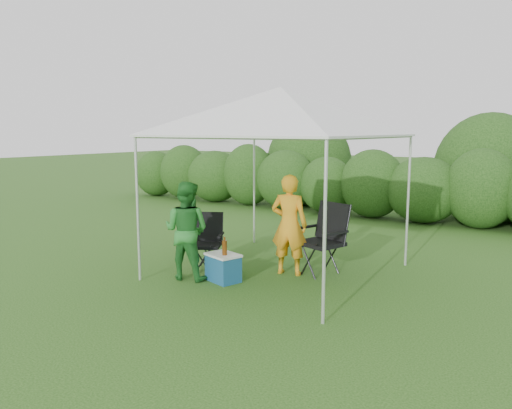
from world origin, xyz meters
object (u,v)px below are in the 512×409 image
Objects in this scene: canopy at (281,112)px; chair_left at (206,237)px; man at (289,225)px; woman at (186,230)px; cooler at (223,267)px; chair_right at (325,234)px.

chair_left is at bearing -157.50° from canopy.
man is 1.06× the size of woman.
cooler is (0.54, 0.18, -0.52)m from woman.
woman reaches higher than chair_left.
chair_right is 1.92× the size of cooler.
man is 1.20m from cooler.
man is at bearing -8.40° from chair_left.
chair_right is at bearing 65.76° from cooler.
woman is (-1.14, -1.05, -0.04)m from man.
cooler is (-0.44, -0.86, -2.25)m from canopy.
chair_right is at bearing 31.75° from canopy.
chair_left is 0.61× the size of woman.
man reaches higher than chair_right.
chair_right reaches higher than chair_left.
chair_right is 1.66m from cooler.
cooler is at bearing -175.04° from woman.
canopy is at bearing -6.03° from chair_left.
chair_right is at bearing -154.52° from man.
canopy is 2.84× the size of chair_right.
canopy is 2.45m from cooler.
woman is at bearing -120.36° from chair_right.
chair_right is (0.60, 0.37, -1.84)m from canopy.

